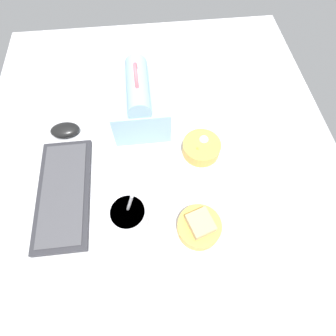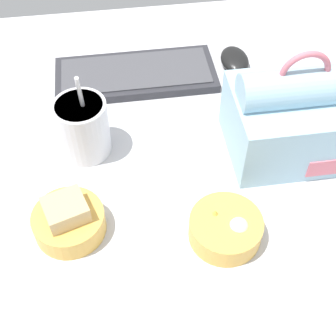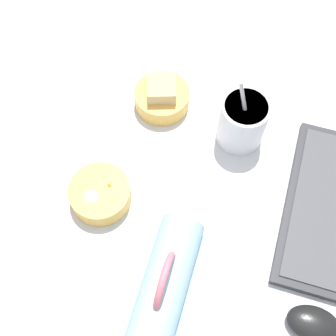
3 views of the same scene
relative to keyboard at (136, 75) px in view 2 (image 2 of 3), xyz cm
name	(u,v)px [view 2 (image 2 of 3)]	position (x,y,z in cm)	size (l,w,h in cm)	color
desk_surface	(182,181)	(5.12, -27.84, -2.02)	(140.00, 110.00, 2.00)	silver
keyboard	(136,75)	(0.00, 0.00, 0.00)	(33.08, 14.18, 2.10)	#2D2D33
lunch_bag	(292,117)	(24.95, -23.21, 6.40)	(20.97, 17.18, 20.91)	#9EC6DB
soup_cup	(83,127)	(-10.88, -18.58, 4.58)	(9.16, 9.16, 17.91)	silver
bento_bowl_sandwich	(69,220)	(-13.94, -35.66, 1.58)	(11.21, 11.21, 6.95)	#EAB24C
bento_bowl_snacks	(225,228)	(9.83, -40.25, 1.16)	(11.32, 11.32, 5.03)	#EAB24C
computer_mouse	(235,60)	(21.33, 1.17, 0.54)	(5.83, 8.98, 3.11)	black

